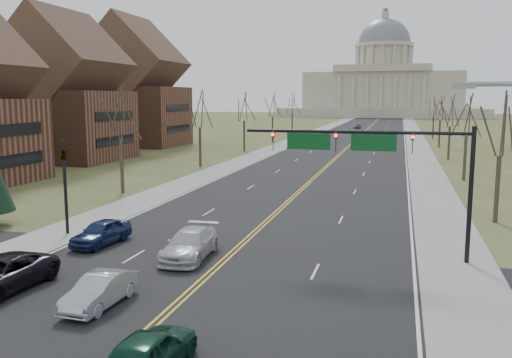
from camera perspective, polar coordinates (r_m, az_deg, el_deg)
The scene contains 30 objects.
ground at distance 20.23m, azimuth -13.26°, elevation -16.94°, with size 600.00×600.00×0.00m, color #4B4F27.
road at distance 126.61m, azimuth 10.91°, elevation 4.51°, with size 20.00×380.00×0.01m, color black.
cross_road at distance 25.24m, azimuth -6.72°, elevation -11.48°, with size 120.00×14.00×0.01m, color black.
sidewalk_left at distance 128.01m, azimuth 5.53°, elevation 4.67°, with size 4.00×380.00×0.03m, color gray.
sidewalk_right at distance 126.34m, azimuth 16.36°, elevation 4.31°, with size 4.00×380.00×0.03m, color gray.
center_line at distance 126.61m, azimuth 10.91°, elevation 4.51°, with size 0.42×380.00×0.01m, color gold.
edge_line_left at distance 127.67m, azimuth 6.51°, elevation 4.65°, with size 0.15×380.00×0.01m, color silver.
edge_line_right at distance 126.30m, azimuth 15.36°, elevation 4.35°, with size 0.15×380.00×0.01m, color silver.
capitol at distance 266.12m, azimuth 13.20°, elevation 9.55°, with size 90.00×60.00×50.00m.
signal_mast at distance 29.68m, azimuth 12.13°, elevation 2.82°, with size 12.12×0.44×7.20m.
signal_left at distance 36.19m, azimuth -19.49°, elevation 0.26°, with size 0.32×0.36×6.00m.
tree_r_0 at distance 40.61m, azimuth 24.41°, elevation 4.87°, with size 3.74×3.74×8.50m.
tree_l_0 at distance 50.33m, azimuth -14.13°, elevation 6.38°, with size 3.96×3.96×9.00m.
tree_r_1 at distance 60.41m, azimuth 21.35°, elevation 6.01°, with size 3.74×3.74×8.50m.
tree_l_1 at distance 68.51m, azimuth -5.96°, elevation 7.11°, with size 3.96×3.96×9.00m.
tree_r_2 at distance 80.31m, azimuth 19.80°, elevation 6.58°, with size 3.74×3.74×8.50m.
tree_l_2 at distance 87.48m, azimuth -1.26°, elevation 7.46°, with size 3.96×3.96×9.00m.
tree_r_3 at distance 100.25m, azimuth 18.86°, elevation 6.93°, with size 3.74×3.74×8.50m.
tree_l_3 at distance 106.83m, azimuth 1.76°, elevation 7.66°, with size 3.96×3.96×9.00m.
tree_r_4 at distance 120.21m, azimuth 18.24°, elevation 7.15°, with size 3.74×3.74×8.50m.
tree_l_4 at distance 126.39m, azimuth 3.85°, elevation 7.78°, with size 3.96×3.96×9.00m.
bldg_left_mid at distance 79.81m, azimuth -19.47°, elevation 8.02°, with size 15.10×14.28×20.75m.
bldg_left_far at distance 101.48m, azimuth -12.73°, elevation 8.88°, with size 17.10×14.28×23.25m.
car_nb_inner_lead at distance 18.02m, azimuth -11.26°, elevation -17.50°, with size 1.78×4.43×1.51m, color #0B3121.
car_sb_inner_lead at distance 23.90m, azimuth -16.11°, elevation -11.21°, with size 1.42×4.07×1.34m, color #A9ACB1.
car_sb_outer_lead at distance 27.17m, azimuth -25.33°, elevation -9.07°, with size 2.56×5.55×1.54m, color black.
car_sb_inner_second at distance 29.73m, azimuth -6.97°, elevation -6.81°, with size 2.15×5.28×1.53m, color #BBBBBB.
car_sb_outer_second at distance 33.41m, azimuth -15.99°, elevation -5.42°, with size 1.74×4.33×1.47m, color navy.
car_far_nb at distance 105.70m, azimuth 11.16°, elevation 4.09°, with size 2.20×4.77×1.33m, color black.
car_far_sb at distance 155.76m, azimuth 10.63°, elevation 5.50°, with size 1.59×3.96×1.35m, color #52555A.
Camera 1 is at (8.86, -16.01, 8.64)m, focal length 38.00 mm.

